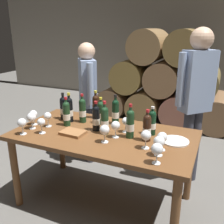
{
  "coord_description": "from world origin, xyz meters",
  "views": [
    {
      "loc": [
        0.96,
        -1.99,
        1.71
      ],
      "look_at": [
        0.0,
        0.2,
        0.91
      ],
      "focal_mm": 40.73,
      "sensor_mm": 36.0,
      "label": 1
    }
  ],
  "objects_px": {
    "wine_bottle_10": "(152,122)",
    "sommelier_presenting": "(196,94)",
    "wine_bottle_1": "(105,120)",
    "wine_bottle_2": "(96,106)",
    "wine_bottle_3": "(101,112)",
    "wine_glass_5": "(126,122)",
    "wine_glass_3": "(33,115)",
    "wine_glass_6": "(48,117)",
    "taster_seated_left": "(88,93)",
    "wine_glass_2": "(146,136)",
    "wine_glass_11": "(31,118)",
    "wine_bottle_11": "(96,118)",
    "serving_plate": "(175,141)",
    "wine_glass_0": "(159,142)",
    "wine_glass_7": "(22,123)",
    "wine_bottle_4": "(69,109)",
    "wine_glass_4": "(157,149)",
    "wine_bottle_9": "(82,110)",
    "wine_glass_9": "(105,130)",
    "wine_bottle_6": "(115,111)",
    "wine_glass_10": "(41,123)",
    "wine_glass_1": "(116,126)",
    "wine_bottle_8": "(147,127)",
    "dining_table": "(104,142)",
    "wine_bottle_7": "(63,108)",
    "tasting_notebook": "(73,133)",
    "wine_bottle_5": "(66,113)",
    "wine_glass_8": "(162,138)"
  },
  "relations": [
    {
      "from": "wine_bottle_2",
      "to": "wine_glass_2",
      "type": "bearing_deg",
      "value": -34.95
    },
    {
      "from": "wine_bottle_1",
      "to": "wine_bottle_3",
      "type": "height_order",
      "value": "wine_bottle_1"
    },
    {
      "from": "wine_bottle_5",
      "to": "wine_bottle_2",
      "type": "bearing_deg",
      "value": 62.51
    },
    {
      "from": "wine_glass_2",
      "to": "wine_glass_10",
      "type": "bearing_deg",
      "value": -174.9
    },
    {
      "from": "wine_bottle_10",
      "to": "sommelier_presenting",
      "type": "distance_m",
      "value": 0.68
    },
    {
      "from": "wine_bottle_3",
      "to": "wine_glass_5",
      "type": "bearing_deg",
      "value": -19.62
    },
    {
      "from": "wine_glass_11",
      "to": "taster_seated_left",
      "type": "xyz_separation_m",
      "value": [
        0.13,
        0.9,
        0.05
      ]
    },
    {
      "from": "wine_bottle_5",
      "to": "serving_plate",
      "type": "relative_size",
      "value": 1.24
    },
    {
      "from": "wine_glass_4",
      "to": "wine_bottle_9",
      "type": "bearing_deg",
      "value": 149.97
    },
    {
      "from": "serving_plate",
      "to": "wine_bottle_10",
      "type": "bearing_deg",
      "value": 161.27
    },
    {
      "from": "wine_bottle_2",
      "to": "wine_glass_0",
      "type": "relative_size",
      "value": 1.89
    },
    {
      "from": "wine_glass_2",
      "to": "wine_glass_10",
      "type": "xyz_separation_m",
      "value": [
        -0.98,
        -0.09,
        -0.01
      ]
    },
    {
      "from": "wine_glass_6",
      "to": "taster_seated_left",
      "type": "xyz_separation_m",
      "value": [
        0.02,
        0.79,
        0.06
      ]
    },
    {
      "from": "wine_bottle_11",
      "to": "serving_plate",
      "type": "relative_size",
      "value": 1.22
    },
    {
      "from": "wine_glass_6",
      "to": "wine_glass_9",
      "type": "distance_m",
      "value": 0.68
    },
    {
      "from": "taster_seated_left",
      "to": "wine_bottle_11",
      "type": "bearing_deg",
      "value": -55.64
    },
    {
      "from": "dining_table",
      "to": "wine_glass_5",
      "type": "bearing_deg",
      "value": 31.3
    },
    {
      "from": "wine_glass_3",
      "to": "wine_glass_5",
      "type": "distance_m",
      "value": 0.95
    },
    {
      "from": "wine_glass_3",
      "to": "wine_glass_8",
      "type": "xyz_separation_m",
      "value": [
        1.33,
        -0.04,
        0.0
      ]
    },
    {
      "from": "sommelier_presenting",
      "to": "taster_seated_left",
      "type": "distance_m",
      "value": 1.29
    },
    {
      "from": "wine_glass_4",
      "to": "wine_glass_11",
      "type": "xyz_separation_m",
      "value": [
        -1.29,
        0.17,
        0.0
      ]
    },
    {
      "from": "wine_glass_4",
      "to": "wine_glass_0",
      "type": "bearing_deg",
      "value": 96.87
    },
    {
      "from": "wine_bottle_4",
      "to": "tasting_notebook",
      "type": "relative_size",
      "value": 1.42
    },
    {
      "from": "taster_seated_left",
      "to": "wine_glass_6",
      "type": "bearing_deg",
      "value": -91.48
    },
    {
      "from": "dining_table",
      "to": "wine_glass_2",
      "type": "xyz_separation_m",
      "value": [
        0.45,
        -0.14,
        0.2
      ]
    },
    {
      "from": "wine_bottle_11",
      "to": "wine_glass_5",
      "type": "height_order",
      "value": "wine_bottle_11"
    },
    {
      "from": "wine_bottle_11",
      "to": "wine_glass_10",
      "type": "height_order",
      "value": "wine_bottle_11"
    },
    {
      "from": "wine_glass_1",
      "to": "wine_bottle_7",
      "type": "bearing_deg",
      "value": 162.43
    },
    {
      "from": "wine_glass_9",
      "to": "wine_bottle_8",
      "type": "bearing_deg",
      "value": 29.23
    },
    {
      "from": "wine_bottle_1",
      "to": "wine_bottle_2",
      "type": "distance_m",
      "value": 0.45
    },
    {
      "from": "wine_bottle_2",
      "to": "wine_bottle_8",
      "type": "bearing_deg",
      "value": -27.24
    },
    {
      "from": "wine_glass_0",
      "to": "wine_glass_7",
      "type": "relative_size",
      "value": 1.04
    },
    {
      "from": "wine_glass_1",
      "to": "wine_glass_3",
      "type": "height_order",
      "value": "same"
    },
    {
      "from": "wine_glass_6",
      "to": "wine_glass_8",
      "type": "bearing_deg",
      "value": -2.76
    },
    {
      "from": "wine_bottle_3",
      "to": "wine_glass_5",
      "type": "relative_size",
      "value": 1.88
    },
    {
      "from": "wine_glass_7",
      "to": "tasting_notebook",
      "type": "bearing_deg",
      "value": 24.12
    },
    {
      "from": "wine_bottle_4",
      "to": "wine_glass_0",
      "type": "xyz_separation_m",
      "value": [
        1.04,
        -0.37,
        -0.02
      ]
    },
    {
      "from": "wine_bottle_11",
      "to": "wine_bottle_4",
      "type": "bearing_deg",
      "value": 164.05
    },
    {
      "from": "wine_glass_1",
      "to": "wine_glass_5",
      "type": "xyz_separation_m",
      "value": [
        0.04,
        0.15,
        -0.0
      ]
    },
    {
      "from": "wine_glass_1",
      "to": "wine_glass_11",
      "type": "xyz_separation_m",
      "value": [
        -0.83,
        -0.14,
        0.01
      ]
    },
    {
      "from": "wine_bottle_3",
      "to": "wine_glass_11",
      "type": "xyz_separation_m",
      "value": [
        -0.56,
        -0.4,
        -0.01
      ]
    },
    {
      "from": "dining_table",
      "to": "wine_glass_0",
      "type": "height_order",
      "value": "wine_glass_0"
    },
    {
      "from": "wine_bottle_4",
      "to": "wine_bottle_7",
      "type": "distance_m",
      "value": 0.11
    },
    {
      "from": "wine_glass_11",
      "to": "sommelier_presenting",
      "type": "relative_size",
      "value": 0.1
    },
    {
      "from": "wine_bottle_9",
      "to": "wine_bottle_6",
      "type": "bearing_deg",
      "value": 15.02
    },
    {
      "from": "wine_glass_2",
      "to": "sommelier_presenting",
      "type": "distance_m",
      "value": 0.95
    },
    {
      "from": "wine_bottle_10",
      "to": "wine_glass_3",
      "type": "height_order",
      "value": "wine_bottle_10"
    },
    {
      "from": "wine_glass_1",
      "to": "wine_glass_7",
      "type": "bearing_deg",
      "value": -160.89
    },
    {
      "from": "wine_glass_3",
      "to": "wine_glass_9",
      "type": "bearing_deg",
      "value": -6.05
    },
    {
      "from": "wine_bottle_4",
      "to": "serving_plate",
      "type": "distance_m",
      "value": 1.12
    }
  ]
}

